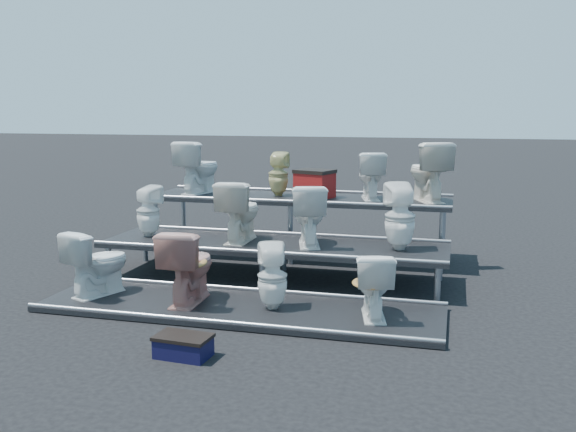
% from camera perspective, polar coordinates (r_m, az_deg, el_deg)
% --- Properties ---
extents(ground, '(80.00, 80.00, 0.00)m').
position_cam_1_polar(ground, '(7.95, -1.29, -5.65)').
color(ground, black).
rests_on(ground, ground).
extents(tier_front, '(4.20, 1.20, 0.06)m').
position_cam_1_polar(tier_front, '(6.75, -4.37, -8.19)').
color(tier_front, black).
rests_on(tier_front, ground).
extents(tier_mid, '(4.20, 1.20, 0.46)m').
position_cam_1_polar(tier_mid, '(7.89, -1.29, -4.04)').
color(tier_mid, black).
rests_on(tier_mid, ground).
extents(tier_back, '(4.20, 1.20, 0.86)m').
position_cam_1_polar(tier_back, '(9.08, 0.97, -0.95)').
color(tier_back, black).
rests_on(tier_back, ground).
extents(toilet_0, '(0.63, 0.81, 0.72)m').
position_cam_1_polar(toilet_0, '(7.33, -16.56, -3.96)').
color(toilet_0, white).
rests_on(toilet_0, tier_front).
extents(toilet_1, '(0.47, 0.79, 0.79)m').
position_cam_1_polar(toilet_1, '(6.83, -8.85, -4.35)').
color(toilet_1, tan).
rests_on(toilet_1, tier_front).
extents(toilet_2, '(0.39, 0.40, 0.68)m').
position_cam_1_polar(toilet_2, '(6.54, -1.40, -5.38)').
color(toilet_2, white).
rests_on(toilet_2, tier_front).
extents(toilet_3, '(0.49, 0.71, 0.66)m').
position_cam_1_polar(toilet_3, '(6.34, 7.61, -6.02)').
color(toilet_3, white).
rests_on(toilet_3, tier_front).
extents(toilet_4, '(0.37, 0.38, 0.65)m').
position_cam_1_polar(toilet_4, '(8.39, -12.32, 0.43)').
color(toilet_4, white).
rests_on(toilet_4, tier_mid).
extents(toilet_5, '(0.42, 0.74, 0.76)m').
position_cam_1_polar(toilet_5, '(7.90, -4.32, 0.45)').
color(toilet_5, silver).
rests_on(toilet_5, tier_mid).
extents(toilet_6, '(0.59, 0.81, 0.74)m').
position_cam_1_polar(toilet_6, '(7.66, 1.85, 0.12)').
color(toilet_6, white).
rests_on(toilet_6, tier_mid).
extents(toilet_7, '(0.45, 0.46, 0.78)m').
position_cam_1_polar(toilet_7, '(7.50, 9.92, -0.06)').
color(toilet_7, white).
rests_on(toilet_7, tier_mid).
extents(toilet_8, '(0.57, 0.82, 0.76)m').
position_cam_1_polar(toilet_8, '(9.44, -7.95, 4.32)').
color(toilet_8, white).
rests_on(toilet_8, tier_back).
extents(toilet_9, '(0.28, 0.29, 0.62)m').
position_cam_1_polar(toilet_9, '(9.05, -0.85, 3.75)').
color(toilet_9, '#CBC281').
rests_on(toilet_9, tier_back).
extents(toilet_10, '(0.51, 0.70, 0.65)m').
position_cam_1_polar(toilet_10, '(8.79, 7.35, 3.59)').
color(toilet_10, white).
rests_on(toilet_10, tier_back).
extents(toilet_11, '(0.71, 0.89, 0.79)m').
position_cam_1_polar(toilet_11, '(8.72, 12.34, 3.89)').
color(toilet_11, silver).
rests_on(toilet_11, tier_back).
extents(red_crate, '(0.57, 0.51, 0.34)m').
position_cam_1_polar(red_crate, '(8.90, 2.38, 2.74)').
color(red_crate, maroon).
rests_on(red_crate, tier_back).
extents(step_stool, '(0.47, 0.30, 0.16)m').
position_cam_1_polar(step_stool, '(5.61, -9.29, -11.49)').
color(step_stool, black).
rests_on(step_stool, ground).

